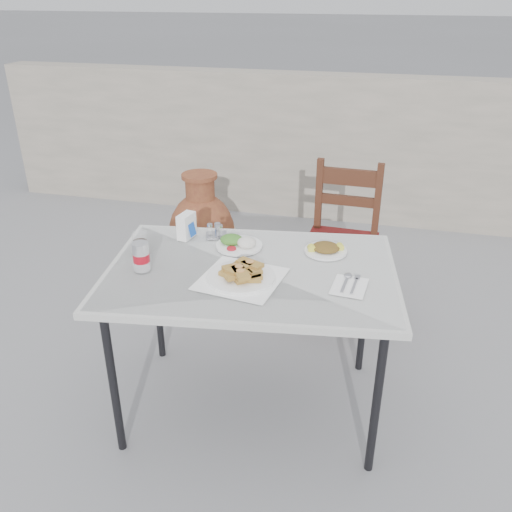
% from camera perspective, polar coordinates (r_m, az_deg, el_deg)
% --- Properties ---
extents(ground, '(80.00, 80.00, 0.00)m').
position_cam_1_polar(ground, '(2.74, 1.92, -15.31)').
color(ground, slate).
rests_on(ground, ground).
extents(cafe_table, '(1.33, 0.99, 0.75)m').
position_cam_1_polar(cafe_table, '(2.33, -0.52, -2.45)').
color(cafe_table, black).
rests_on(cafe_table, ground).
extents(pide_plate, '(0.36, 0.36, 0.07)m').
position_cam_1_polar(pide_plate, '(2.21, -1.60, -1.77)').
color(pide_plate, white).
rests_on(pide_plate, cafe_table).
extents(salad_rice_plate, '(0.21, 0.21, 0.05)m').
position_cam_1_polar(salad_rice_plate, '(2.49, -1.85, 1.40)').
color(salad_rice_plate, white).
rests_on(salad_rice_plate, cafe_table).
extents(salad_chopped_plate, '(0.19, 0.19, 0.04)m').
position_cam_1_polar(salad_chopped_plate, '(2.46, 7.35, 0.77)').
color(salad_chopped_plate, white).
rests_on(salad_chopped_plate, cafe_table).
extents(soda_can, '(0.07, 0.07, 0.13)m').
position_cam_1_polar(soda_can, '(2.32, -11.99, -0.05)').
color(soda_can, silver).
rests_on(soda_can, cafe_table).
extents(cola_glass, '(0.07, 0.07, 0.10)m').
position_cam_1_polar(cola_glass, '(2.49, -12.08, 1.27)').
color(cola_glass, white).
rests_on(cola_glass, cafe_table).
extents(napkin_holder, '(0.08, 0.11, 0.12)m').
position_cam_1_polar(napkin_holder, '(2.59, -7.33, 3.17)').
color(napkin_holder, white).
rests_on(napkin_holder, cafe_table).
extents(condiment_caddy, '(0.12, 0.11, 0.07)m').
position_cam_1_polar(condiment_caddy, '(2.60, -4.22, 2.51)').
color(condiment_caddy, silver).
rests_on(condiment_caddy, cafe_table).
extents(cutlery_napkin, '(0.15, 0.19, 0.01)m').
position_cam_1_polar(cutlery_napkin, '(2.21, 9.80, -2.95)').
color(cutlery_napkin, white).
rests_on(cutlery_napkin, cafe_table).
extents(chair, '(0.43, 0.43, 0.92)m').
position_cam_1_polar(chair, '(3.25, 9.03, 1.65)').
color(chair, '#361A0E').
rests_on(chair, ground).
extents(terracotta_urn, '(0.44, 0.44, 0.77)m').
position_cam_1_polar(terracotta_urn, '(3.61, -5.69, 2.36)').
color(terracotta_urn, brown).
rests_on(terracotta_urn, ground).
extents(back_wall, '(6.00, 0.25, 1.20)m').
position_cam_1_polar(back_wall, '(4.68, 8.70, 11.08)').
color(back_wall, '#A19586').
rests_on(back_wall, ground).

